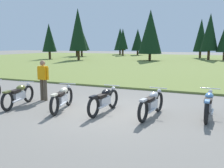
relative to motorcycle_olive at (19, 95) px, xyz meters
name	(u,v)px	position (x,y,z in m)	size (l,w,h in m)	color
ground_plane	(105,112)	(3.33, 0.55, -0.44)	(140.00, 140.00, 0.00)	slate
grass_moorland	(192,62)	(3.33, 27.11, -0.39)	(80.00, 44.00, 0.10)	olive
forest_treeline	(167,35)	(-1.03, 32.13, 3.30)	(44.47, 24.57, 8.30)	#47331E
motorcycle_olive	(19,95)	(0.00, 0.00, 0.00)	(0.72, 2.08, 0.88)	black
motorcycle_cream	(62,98)	(1.82, 0.20, 0.00)	(0.76, 2.06, 0.88)	black
motorcycle_black	(104,100)	(3.33, 0.50, 0.00)	(0.62, 2.10, 0.88)	black
motorcycle_silver	(152,104)	(4.95, 0.65, 0.00)	(0.62, 2.10, 0.88)	black
motorcycle_sky_blue	(208,104)	(6.63, 1.26, 0.00)	(0.62, 2.10, 0.88)	black
rider_checking_bike	(43,78)	(0.20, 1.20, 0.51)	(0.55, 0.23, 1.67)	#4C4233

